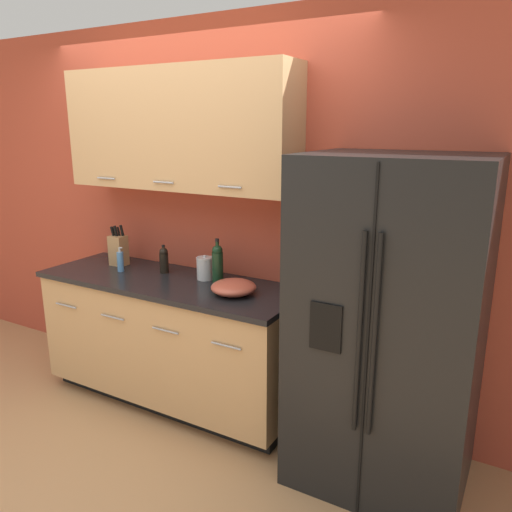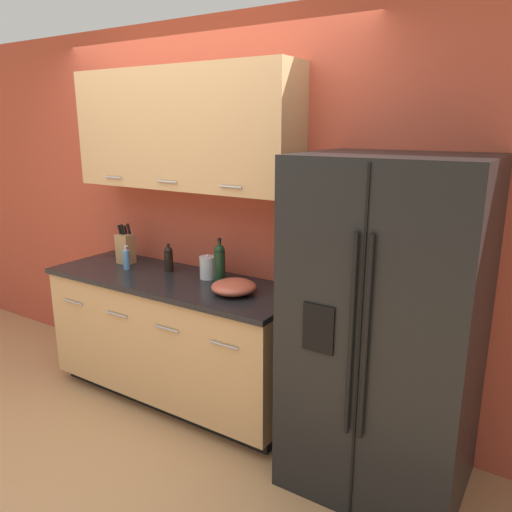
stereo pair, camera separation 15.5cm
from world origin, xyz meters
The scene contains 10 objects.
ground_plane centered at (0.00, 0.00, 0.00)m, with size 14.00×14.00×0.00m, color #B27F51.
wall_back centered at (0.00, 1.20, 1.44)m, with size 10.00×0.39×2.60m.
counter_unit centered at (-0.02, 0.90, 0.46)m, with size 1.87×0.64×0.90m.
refrigerator centered at (1.49, 0.84, 0.89)m, with size 0.91×0.76×1.78m.
knife_block centered at (-0.57, 0.99, 1.02)m, with size 0.12×0.10×0.30m.
wine_bottle centered at (0.33, 0.98, 1.04)m, with size 0.07×0.07×0.30m.
soap_dispenser centered at (-0.43, 0.88, 0.97)m, with size 0.05×0.05×0.18m.
oil_bottle centered at (-0.14, 1.00, 1.00)m, with size 0.06×0.06×0.20m.
steel_canister centered at (0.20, 1.02, 0.98)m, with size 0.11×0.11×0.17m.
mixing_bowl centered at (0.53, 0.85, 0.95)m, with size 0.28×0.28×0.09m.
Camera 1 is at (2.09, -1.62, 1.92)m, focal length 35.00 mm.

